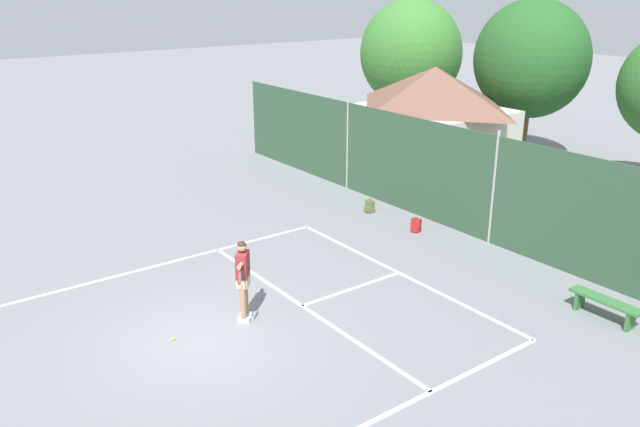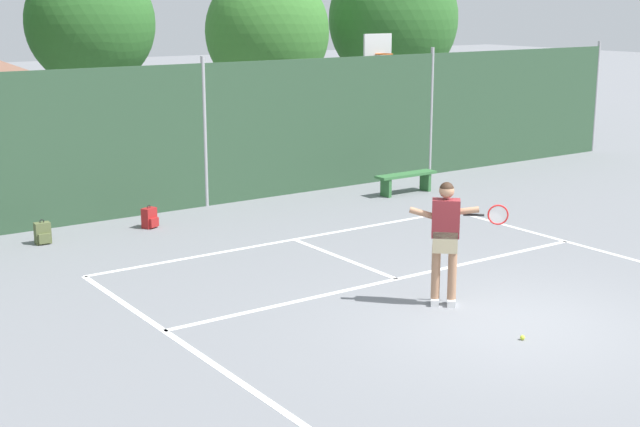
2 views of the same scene
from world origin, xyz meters
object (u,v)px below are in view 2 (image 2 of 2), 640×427
Objects in this scene: tennis_ball at (522,338)px; backpack_olive at (43,234)px; courtside_bench at (406,178)px; basketball_hoop at (376,81)px; tennis_player at (446,232)px; backpack_red at (150,218)px.

backpack_olive reaches higher than tennis_ball.
basketball_hoop is at bearing 63.07° from courtside_bench.
tennis_player is 7.05m from backpack_red.
backpack_olive is 8.42m from courtside_bench.
tennis_ball is 9.36m from courtside_bench.
backpack_red is at bearing 100.11° from tennis_ball.
basketball_hoop is 53.79× the size of tennis_ball.
courtside_bench is at bearing -2.86° from backpack_olive.
tennis_player is 7.83m from backpack_olive.
tennis_player is 4.01× the size of backpack_olive.
tennis_ball is (-0.11, -1.65, -1.08)m from tennis_player.
tennis_player is (-6.31, -9.64, -1.20)m from basketball_hoop.
tennis_player is at bearing -126.11° from courtside_bench.
backpack_red is (-1.62, 6.80, -0.92)m from tennis_player.
backpack_olive is at bearing 179.64° from backpack_red.
tennis_player reaches higher than backpack_red.
tennis_ball is 0.04× the size of courtside_bench.
courtside_bench reaches higher than tennis_ball.
backpack_olive is 2.13m from backpack_red.
backpack_red is at bearing -160.28° from basketball_hoop.
courtside_bench is at bearing -116.93° from basketball_hoop.
backpack_red is at bearing -0.36° from backpack_olive.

